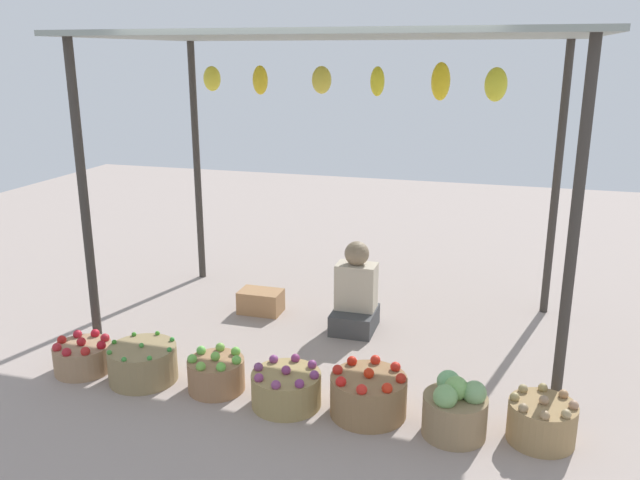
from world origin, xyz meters
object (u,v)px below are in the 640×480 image
object	(u,v)px
basket_purple_onions	(286,388)
basket_green_chilies	(143,363)
basket_cabbages	(455,409)
wooden_crate_near_vendor	(261,301)
basket_potatoes	(542,421)
vendor_person	(356,296)
basket_green_apples	(216,373)
basket_red_apples	(83,357)
basket_red_tomatoes	(368,395)

from	to	relation	value
basket_purple_onions	basket_green_chilies	bearing A→B (deg)	178.07
basket_green_chilies	basket_cabbages	size ratio (longest dim) A/B	1.23
wooden_crate_near_vendor	basket_potatoes	bearing A→B (deg)	-30.97
vendor_person	basket_green_apples	distance (m)	1.50
basket_red_apples	basket_green_apples	size ratio (longest dim) A/B	1.06
basket_green_chilies	basket_red_tomatoes	size ratio (longest dim) A/B	0.98
basket_purple_onions	basket_potatoes	distance (m)	1.65
basket_red_apples	vendor_person	bearing A→B (deg)	36.77
basket_purple_onions	basket_potatoes	size ratio (longest dim) A/B	1.15
basket_green_chilies	basket_purple_onions	bearing A→B (deg)	-1.93
basket_purple_onions	wooden_crate_near_vendor	size ratio (longest dim) A/B	1.23
vendor_person	basket_cabbages	distance (m)	1.73
basket_purple_onions	basket_red_tomatoes	bearing A→B (deg)	4.08
basket_green_apples	wooden_crate_near_vendor	bearing A→B (deg)	98.73
basket_red_apples	basket_potatoes	distance (m)	3.28
basket_cabbages	basket_red_tomatoes	bearing A→B (deg)	171.51
wooden_crate_near_vendor	basket_green_apples	bearing A→B (deg)	-81.27
vendor_person	basket_green_chilies	world-z (taller)	vendor_person
vendor_person	basket_green_chilies	bearing A→B (deg)	-133.63
basket_purple_onions	basket_potatoes	bearing A→B (deg)	1.27
basket_cabbages	wooden_crate_near_vendor	world-z (taller)	basket_cabbages
vendor_person	basket_green_chilies	size ratio (longest dim) A/B	1.57
vendor_person	basket_cabbages	size ratio (longest dim) A/B	1.94
basket_red_apples	basket_green_apples	xyz separation A→B (m)	(1.09, 0.02, 0.01)
vendor_person	basket_red_apples	distance (m)	2.24
basket_red_tomatoes	basket_green_chilies	bearing A→B (deg)	-179.93
basket_green_chilies	basket_potatoes	bearing A→B (deg)	-0.03
basket_green_chilies	basket_green_apples	world-z (taller)	basket_green_chilies
basket_green_apples	basket_red_tomatoes	size ratio (longest dim) A/B	0.79
vendor_person	basket_cabbages	world-z (taller)	vendor_person
basket_green_apples	basket_purple_onions	distance (m)	0.55
basket_cabbages	basket_potatoes	distance (m)	0.53
basket_red_apples	basket_purple_onions	size ratio (longest dim) A/B	0.90
basket_red_tomatoes	wooden_crate_near_vendor	bearing A→B (deg)	132.52
wooden_crate_near_vendor	basket_green_chilies	bearing A→B (deg)	-103.80
basket_green_apples	basket_potatoes	size ratio (longest dim) A/B	0.98
basket_potatoes	wooden_crate_near_vendor	distance (m)	2.81
basket_green_chilies	basket_red_tomatoes	bearing A→B (deg)	0.07
vendor_person	basket_green_apples	bearing A→B (deg)	-118.02
basket_green_apples	basket_red_tomatoes	world-z (taller)	basket_red_tomatoes
basket_red_apples	basket_potatoes	size ratio (longest dim) A/B	1.03
basket_potatoes	wooden_crate_near_vendor	bearing A→B (deg)	149.03
basket_purple_onions	basket_cabbages	size ratio (longest dim) A/B	1.18
basket_red_tomatoes	wooden_crate_near_vendor	world-z (taller)	basket_red_tomatoes
basket_red_apples	basket_green_apples	world-z (taller)	basket_green_apples
basket_red_apples	basket_green_chilies	world-z (taller)	basket_green_chilies
basket_green_chilies	basket_green_apples	xyz separation A→B (m)	(0.57, 0.02, -0.01)
basket_cabbages	basket_red_apples	bearing A→B (deg)	178.25
basket_red_tomatoes	wooden_crate_near_vendor	size ratio (longest dim) A/B	1.31
basket_red_apples	basket_green_chilies	size ratio (longest dim) A/B	0.86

